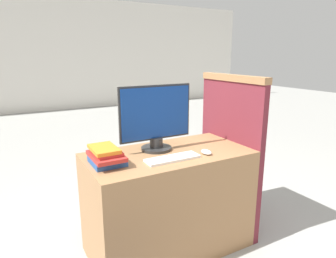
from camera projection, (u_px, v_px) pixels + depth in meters
The scene contains 7 objects.
wall_back at pixel (42, 55), 7.34m from camera, with size 12.00×0.06×2.80m.
desk at pixel (169, 201), 2.18m from camera, with size 1.15×0.60×0.75m.
carrel_divider at pixel (230, 152), 2.44m from camera, with size 0.07×0.70×1.26m.
monitor at pixel (156, 119), 2.10m from camera, with size 0.55×0.22×0.46m.
keyboard at pixel (173, 158), 1.95m from camera, with size 0.37×0.12×0.02m.
mouse at pixel (206, 152), 2.05m from camera, with size 0.06×0.09×0.03m.
book_stack at pixel (106, 156), 1.86m from camera, with size 0.20×0.28×0.11m.
Camera 1 is at (-0.97, -1.43, 1.42)m, focal length 32.00 mm.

